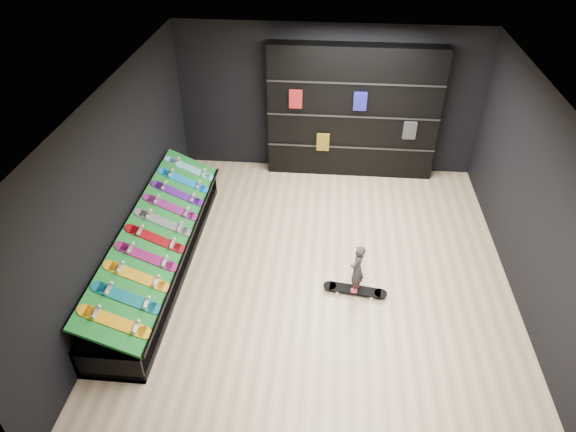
# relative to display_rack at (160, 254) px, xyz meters

# --- Properties ---
(floor) EXTENTS (6.00, 7.00, 0.01)m
(floor) POSITION_rel_display_rack_xyz_m (2.55, 0.00, -0.25)
(floor) COLOR beige
(floor) RESTS_ON ground
(ceiling) EXTENTS (6.00, 7.00, 0.01)m
(ceiling) POSITION_rel_display_rack_xyz_m (2.55, 0.00, 2.75)
(ceiling) COLOR white
(ceiling) RESTS_ON ground
(wall_back) EXTENTS (6.00, 0.02, 3.00)m
(wall_back) POSITION_rel_display_rack_xyz_m (2.55, 3.50, 1.25)
(wall_back) COLOR black
(wall_back) RESTS_ON ground
(wall_front) EXTENTS (6.00, 0.02, 3.00)m
(wall_front) POSITION_rel_display_rack_xyz_m (2.55, -3.50, 1.25)
(wall_front) COLOR black
(wall_front) RESTS_ON ground
(wall_left) EXTENTS (0.02, 7.00, 3.00)m
(wall_left) POSITION_rel_display_rack_xyz_m (-0.45, 0.00, 1.25)
(wall_left) COLOR black
(wall_left) RESTS_ON ground
(wall_right) EXTENTS (0.02, 7.00, 3.00)m
(wall_right) POSITION_rel_display_rack_xyz_m (5.55, 0.00, 1.25)
(wall_right) COLOR black
(wall_right) RESTS_ON ground
(display_rack) EXTENTS (0.90, 4.50, 0.50)m
(display_rack) POSITION_rel_display_rack_xyz_m (0.00, 0.00, 0.00)
(display_rack) COLOR black
(display_rack) RESTS_ON ground
(turf_ramp) EXTENTS (0.92, 4.50, 0.46)m
(turf_ramp) POSITION_rel_display_rack_xyz_m (0.05, 0.00, 0.46)
(turf_ramp) COLOR #0F651D
(turf_ramp) RESTS_ON display_rack
(back_shelving) EXTENTS (3.34, 0.39, 2.67)m
(back_shelving) POSITION_rel_display_rack_xyz_m (3.04, 3.32, 1.09)
(back_shelving) COLOR black
(back_shelving) RESTS_ON ground
(floor_skateboard) EXTENTS (1.00, 0.34, 0.09)m
(floor_skateboard) POSITION_rel_display_rack_xyz_m (3.13, -0.35, -0.20)
(floor_skateboard) COLOR black
(floor_skateboard) RESTS_ON ground
(child) EXTENTS (0.20, 0.23, 0.49)m
(child) POSITION_rel_display_rack_xyz_m (3.13, -0.35, 0.09)
(child) COLOR black
(child) RESTS_ON floor_skateboard
(display_board_0) EXTENTS (0.93, 0.22, 0.50)m
(display_board_0) POSITION_rel_display_rack_xyz_m (0.06, -1.90, 0.49)
(display_board_0) COLOR yellow
(display_board_0) RESTS_ON turf_ramp
(display_board_1) EXTENTS (0.93, 0.22, 0.50)m
(display_board_1) POSITION_rel_display_rack_xyz_m (0.06, -1.48, 0.49)
(display_board_1) COLOR #0C8C99
(display_board_1) RESTS_ON turf_ramp
(display_board_2) EXTENTS (0.93, 0.22, 0.50)m
(display_board_2) POSITION_rel_display_rack_xyz_m (0.06, -1.06, 0.49)
(display_board_2) COLOR orange
(display_board_2) RESTS_ON turf_ramp
(display_board_3) EXTENTS (0.93, 0.22, 0.50)m
(display_board_3) POSITION_rel_display_rack_xyz_m (0.06, -0.63, 0.49)
(display_board_3) COLOR #E5198C
(display_board_3) RESTS_ON turf_ramp
(display_board_4) EXTENTS (0.93, 0.22, 0.50)m
(display_board_4) POSITION_rel_display_rack_xyz_m (0.06, -0.21, 0.49)
(display_board_4) COLOR red
(display_board_4) RESTS_ON turf_ramp
(display_board_5) EXTENTS (0.93, 0.22, 0.50)m
(display_board_5) POSITION_rel_display_rack_xyz_m (0.06, 0.21, 0.49)
(display_board_5) COLOR black
(display_board_5) RESTS_ON turf_ramp
(display_board_6) EXTENTS (0.93, 0.22, 0.50)m
(display_board_6) POSITION_rel_display_rack_xyz_m (0.06, 0.63, 0.49)
(display_board_6) COLOR #2626BF
(display_board_6) RESTS_ON turf_ramp
(display_board_7) EXTENTS (0.93, 0.22, 0.50)m
(display_board_7) POSITION_rel_display_rack_xyz_m (0.06, 1.06, 0.49)
(display_board_7) COLOR purple
(display_board_7) RESTS_ON turf_ramp
(display_board_8) EXTENTS (0.93, 0.22, 0.50)m
(display_board_8) POSITION_rel_display_rack_xyz_m (0.06, 1.48, 0.49)
(display_board_8) COLOR blue
(display_board_8) RESTS_ON turf_ramp
(display_board_9) EXTENTS (0.93, 0.22, 0.50)m
(display_board_9) POSITION_rel_display_rack_xyz_m (0.06, 1.90, 0.49)
(display_board_9) COLOR #0CB2E5
(display_board_9) RESTS_ON turf_ramp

